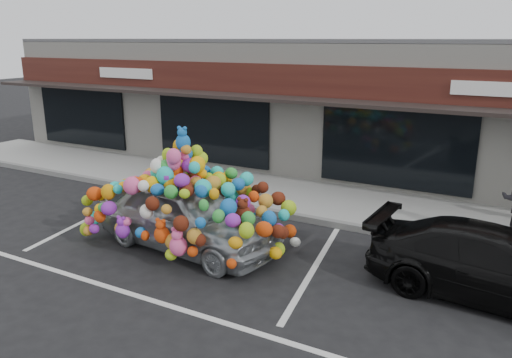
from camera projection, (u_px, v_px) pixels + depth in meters
The scene contains 9 objects.
ground at pixel (191, 244), 10.88m from camera, with size 90.00×90.00×0.00m, color black.
shop_building at pixel (331, 103), 17.42m from camera, with size 24.00×7.20×4.31m.
sidewalk at pixel (273, 193), 14.24m from camera, with size 26.00×3.00×0.15m, color #969690.
kerb at pixel (248, 208), 12.97m from camera, with size 26.00×0.18×0.16m, color slate.
parking_stripe_left at pixel (92, 217), 12.52m from camera, with size 0.12×4.40×0.01m, color silver.
parking_stripe_mid at pixel (314, 268), 9.76m from camera, with size 0.12×4.40×0.01m, color silver.
lane_line at pixel (209, 318), 8.01m from camera, with size 14.00×0.12×0.01m, color silver.
toy_car at pixel (187, 208), 10.51m from camera, with size 3.06×4.69×2.62m.
black_sedan at pixel (495, 265), 8.48m from camera, with size 4.28×1.74×1.24m, color black.
Camera 1 is at (6.06, -8.17, 4.34)m, focal length 35.00 mm.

